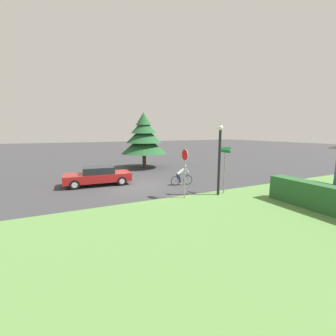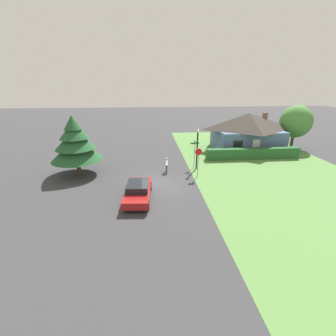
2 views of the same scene
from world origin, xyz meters
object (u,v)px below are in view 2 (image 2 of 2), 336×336
(cyclist, at_px, (167,166))
(stop_sign, at_px, (198,157))
(sedan_left_lane, at_px, (138,191))
(street_lamp, at_px, (197,146))
(cottage_house, at_px, (247,131))
(deciduous_tree_right, at_px, (296,122))
(conifer_tall_near, at_px, (75,143))
(street_name_sign, at_px, (195,149))

(cyclist, distance_m, stop_sign, 3.39)
(sedan_left_lane, distance_m, street_lamp, 8.52)
(cottage_house, distance_m, deciduous_tree_right, 6.60)
(conifer_tall_near, xyz_separation_m, deciduous_tree_right, (26.32, 7.35, 0.48))
(stop_sign, bearing_deg, sedan_left_lane, 35.07)
(stop_sign, relative_size, street_name_sign, 0.99)
(deciduous_tree_right, bearing_deg, sedan_left_lane, -147.62)
(cottage_house, bearing_deg, street_name_sign, -142.15)
(sedan_left_lane, xyz_separation_m, conifer_tall_near, (-5.93, 5.58, 2.45))
(cyclist, height_order, street_name_sign, street_name_sign)
(cyclist, height_order, street_lamp, street_lamp)
(cyclist, height_order, stop_sign, stop_sign)
(cyclist, distance_m, conifer_tall_near, 8.86)
(cottage_house, distance_m, cyclist, 13.75)
(sedan_left_lane, distance_m, conifer_tall_near, 8.50)
(street_lamp, xyz_separation_m, deciduous_tree_right, (14.65, 6.89, 1.15))
(cottage_house, relative_size, sedan_left_lane, 1.93)
(sedan_left_lane, height_order, street_lamp, street_lamp)
(cottage_house, height_order, deciduous_tree_right, deciduous_tree_right)
(sedan_left_lane, height_order, stop_sign, stop_sign)
(stop_sign, xyz_separation_m, deciduous_tree_right, (14.97, 9.02, 1.64))
(conifer_tall_near, bearing_deg, street_name_sign, 4.88)
(deciduous_tree_right, bearing_deg, cottage_house, 179.80)
(stop_sign, bearing_deg, cyclist, -27.01)
(cottage_house, relative_size, stop_sign, 3.18)
(conifer_tall_near, height_order, deciduous_tree_right, deciduous_tree_right)
(street_name_sign, xyz_separation_m, deciduous_tree_right, (14.79, 6.37, 1.64))
(cottage_house, relative_size, street_name_sign, 3.14)
(cyclist, bearing_deg, street_lamp, -72.19)
(street_lamp, height_order, street_name_sign, street_lamp)
(street_name_sign, bearing_deg, deciduous_tree_right, 23.28)
(stop_sign, distance_m, street_name_sign, 2.66)
(sedan_left_lane, height_order, conifer_tall_near, conifer_tall_near)
(cyclist, distance_m, street_name_sign, 3.49)
(street_name_sign, bearing_deg, cottage_house, 37.62)
(street_lamp, xyz_separation_m, street_name_sign, (-0.15, 0.52, -0.49))
(street_lamp, bearing_deg, stop_sign, -98.66)
(street_name_sign, bearing_deg, stop_sign, -93.81)
(conifer_tall_near, bearing_deg, sedan_left_lane, -43.26)
(street_lamp, bearing_deg, conifer_tall_near, -177.74)
(conifer_tall_near, relative_size, deciduous_tree_right, 0.99)
(conifer_tall_near, bearing_deg, cyclist, -1.83)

